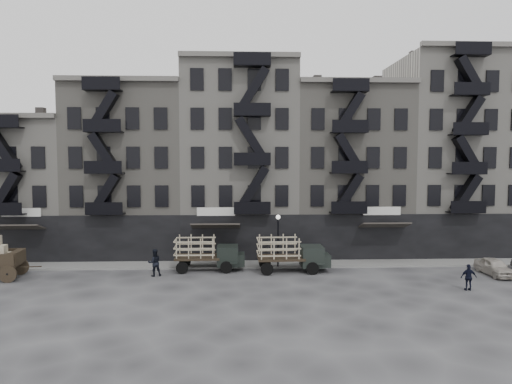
{
  "coord_description": "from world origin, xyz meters",
  "views": [
    {
      "loc": [
        -0.08,
        -33.05,
        8.59
      ],
      "look_at": [
        1.3,
        4.0,
        5.99
      ],
      "focal_mm": 32.0,
      "sensor_mm": 36.0,
      "label": 1
    }
  ],
  "objects_px": {
    "stake_truck_east": "(291,251)",
    "pedestrian_mid": "(154,263)",
    "policeman": "(469,277)",
    "car_east": "(494,267)",
    "stake_truck_west": "(207,251)"
  },
  "relations": [
    {
      "from": "stake_truck_west",
      "to": "policeman",
      "type": "xyz_separation_m",
      "value": [
        17.6,
        -6.14,
        -0.65
      ]
    },
    {
      "from": "stake_truck_east",
      "to": "pedestrian_mid",
      "type": "distance_m",
      "value": 10.31
    },
    {
      "from": "stake_truck_east",
      "to": "car_east",
      "type": "bearing_deg",
      "value": -7.53
    },
    {
      "from": "car_east",
      "to": "policeman",
      "type": "distance_m",
      "value": 5.53
    },
    {
      "from": "stake_truck_east",
      "to": "policeman",
      "type": "bearing_deg",
      "value": -27.59
    },
    {
      "from": "stake_truck_west",
      "to": "car_east",
      "type": "bearing_deg",
      "value": -6.45
    },
    {
      "from": "stake_truck_west",
      "to": "stake_truck_east",
      "type": "height_order",
      "value": "stake_truck_east"
    },
    {
      "from": "stake_truck_east",
      "to": "policeman",
      "type": "xyz_separation_m",
      "value": [
        11.16,
        -5.49,
        -0.71
      ]
    },
    {
      "from": "stake_truck_east",
      "to": "car_east",
      "type": "distance_m",
      "value": 15.22
    },
    {
      "from": "car_east",
      "to": "pedestrian_mid",
      "type": "height_order",
      "value": "pedestrian_mid"
    },
    {
      "from": "stake_truck_west",
      "to": "policeman",
      "type": "distance_m",
      "value": 18.65
    },
    {
      "from": "stake_truck_west",
      "to": "stake_truck_east",
      "type": "relative_size",
      "value": 0.96
    },
    {
      "from": "pedestrian_mid",
      "to": "policeman",
      "type": "height_order",
      "value": "pedestrian_mid"
    },
    {
      "from": "stake_truck_west",
      "to": "policeman",
      "type": "height_order",
      "value": "stake_truck_west"
    },
    {
      "from": "car_east",
      "to": "pedestrian_mid",
      "type": "distance_m",
      "value": 25.37
    }
  ]
}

